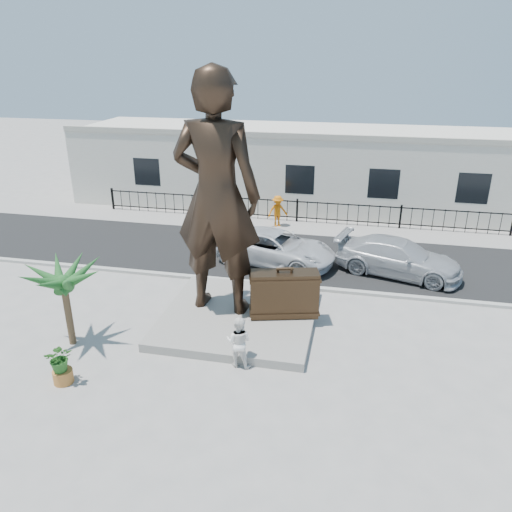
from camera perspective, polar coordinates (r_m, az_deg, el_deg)
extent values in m
plane|color=#9E9991|center=(16.33, -1.49, -10.14)|extent=(100.00, 100.00, 0.00)
cube|color=black|center=(23.33, 3.08, 0.30)|extent=(40.00, 7.00, 0.01)
cube|color=#A5A399|center=(20.15, 1.49, -3.23)|extent=(40.00, 0.25, 0.12)
cube|color=#9E9991|center=(27.04, 4.45, 3.44)|extent=(40.00, 2.50, 0.02)
cube|color=gray|center=(17.60, -1.95, -6.96)|extent=(5.20, 5.20, 0.30)
cube|color=black|center=(27.61, 4.71, 5.12)|extent=(22.00, 0.10, 1.20)
cube|color=silver|center=(31.24, 5.86, 10.16)|extent=(28.00, 7.00, 4.40)
imported|color=black|center=(16.50, -4.53, 6.90)|extent=(3.12, 2.17, 8.17)
cube|color=#332315|center=(17.05, 3.24, -4.35)|extent=(2.41, 1.30, 1.62)
imported|color=white|center=(14.97, -1.97, -9.77)|extent=(0.83, 0.67, 1.62)
imported|color=silver|center=(21.97, 2.30, 0.96)|extent=(5.73, 3.66, 1.47)
imported|color=#ADAFB2|center=(21.71, 15.98, -0.16)|extent=(5.56, 3.43, 1.51)
imported|color=orange|center=(26.71, 2.50, 5.16)|extent=(1.25, 1.08, 1.68)
cylinder|color=#B67030|center=(15.61, -21.18, -12.69)|extent=(0.56, 0.56, 0.40)
imported|color=#255A1D|center=(15.27, -21.50, -10.77)|extent=(0.96, 0.91, 0.84)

